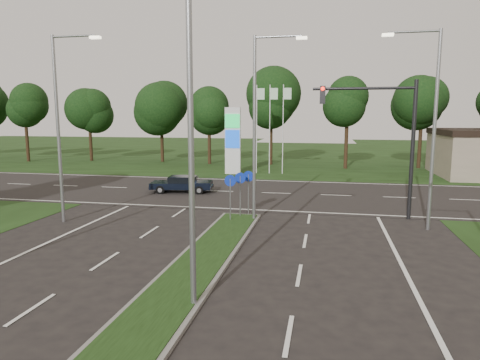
# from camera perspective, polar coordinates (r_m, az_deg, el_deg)

# --- Properties ---
(verge_far) EXTENTS (160.00, 50.00, 0.02)m
(verge_far) POSITION_cam_1_polar(r_m,az_deg,el_deg) (60.03, 7.31, 3.45)
(verge_far) COLOR black
(verge_far) RESTS_ON ground
(cross_road) EXTENTS (160.00, 12.00, 0.02)m
(cross_road) POSITION_cam_1_polar(r_m,az_deg,el_deg) (29.44, 2.91, -1.72)
(cross_road) COLOR black
(cross_road) RESTS_ON ground
(median_kerb) EXTENTS (2.00, 26.00, 0.12)m
(median_kerb) POSITION_cam_1_polar(r_m,az_deg,el_deg) (10.94, -13.82, -19.92)
(median_kerb) COLOR slate
(median_kerb) RESTS_ON ground
(streetlight_median_near) EXTENTS (2.53, 0.22, 9.00)m
(streetlight_median_near) POSITION_cam_1_polar(r_m,az_deg,el_deg) (11.14, -5.62, 7.72)
(streetlight_median_near) COLOR gray
(streetlight_median_near) RESTS_ON ground
(streetlight_median_far) EXTENTS (2.53, 0.22, 9.00)m
(streetlight_median_far) POSITION_cam_1_polar(r_m,az_deg,el_deg) (20.91, 2.48, 8.10)
(streetlight_median_far) COLOR gray
(streetlight_median_far) RESTS_ON ground
(streetlight_left_far) EXTENTS (2.53, 0.22, 9.00)m
(streetlight_left_far) POSITION_cam_1_polar(r_m,az_deg,el_deg) (22.48, -22.74, 7.49)
(streetlight_left_far) COLOR gray
(streetlight_left_far) RESTS_ON ground
(streetlight_right_far) EXTENTS (2.53, 0.22, 9.00)m
(streetlight_right_far) POSITION_cam_1_polar(r_m,az_deg,el_deg) (21.15, 24.03, 7.39)
(streetlight_right_far) COLOR gray
(streetlight_right_far) RESTS_ON ground
(traffic_signal) EXTENTS (5.10, 0.42, 7.00)m
(traffic_signal) POSITION_cam_1_polar(r_m,az_deg,el_deg) (22.85, 18.91, 6.62)
(traffic_signal) COLOR black
(traffic_signal) RESTS_ON ground
(median_signs) EXTENTS (1.16, 1.76, 2.38)m
(median_signs) POSITION_cam_1_polar(r_m,az_deg,el_deg) (21.76, -0.02, -0.77)
(median_signs) COLOR gray
(median_signs) RESTS_ON ground
(gas_pylon) EXTENTS (5.80, 1.26, 8.00)m
(gas_pylon) POSITION_cam_1_polar(r_m,az_deg,el_deg) (38.60, -0.64, 5.50)
(gas_pylon) COLOR silver
(gas_pylon) RESTS_ON ground
(treeline_far) EXTENTS (6.00, 6.00, 9.90)m
(treeline_far) POSITION_cam_1_polar(r_m,az_deg,el_deg) (44.81, 6.18, 10.52)
(treeline_far) COLOR black
(treeline_far) RESTS_ON ground
(navy_sedan) EXTENTS (4.34, 2.28, 1.14)m
(navy_sedan) POSITION_cam_1_polar(r_m,az_deg,el_deg) (29.74, -7.74, -0.49)
(navy_sedan) COLOR black
(navy_sedan) RESTS_ON ground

